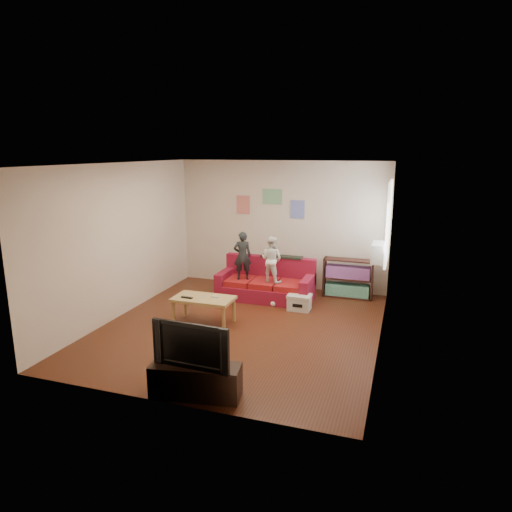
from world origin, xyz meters
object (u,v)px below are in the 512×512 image
(file_box, at_px, (299,302))
(child_b, at_px, (272,259))
(coffee_table, at_px, (203,301))
(bookshelf, at_px, (348,280))
(child_a, at_px, (242,256))
(sofa, at_px, (267,284))
(tv_stand, at_px, (196,381))
(television, at_px, (194,343))

(file_box, bearing_deg, child_b, 152.73)
(coffee_table, bearing_deg, file_box, 39.60)
(child_b, distance_m, file_box, 1.00)
(child_b, xyz_separation_m, coffee_table, (-0.76, -1.50, -0.45))
(child_b, relative_size, bookshelf, 0.92)
(child_b, height_order, file_box, child_b)
(child_b, height_order, coffee_table, child_b)
(child_a, distance_m, file_box, 1.48)
(sofa, relative_size, child_a, 1.95)
(sofa, xyz_separation_m, tv_stand, (0.29, -3.87, -0.07))
(sofa, bearing_deg, child_b, -47.95)
(sofa, height_order, child_a, child_a)
(sofa, bearing_deg, television, -85.65)
(sofa, distance_m, file_box, 0.94)
(child_a, distance_m, bookshelf, 2.18)
(child_a, xyz_separation_m, television, (0.75, -3.71, -0.18))
(sofa, bearing_deg, tv_stand, -85.65)
(sofa, height_order, file_box, sofa)
(child_b, xyz_separation_m, bookshelf, (1.39, 0.73, -0.49))
(sofa, height_order, bookshelf, sofa)
(coffee_table, xyz_separation_m, bookshelf, (2.16, 2.23, -0.05))
(child_b, relative_size, file_box, 2.09)
(child_b, height_order, tv_stand, child_b)
(sofa, xyz_separation_m, television, (0.29, -3.87, 0.41))
(sofa, distance_m, child_a, 0.77)
(bookshelf, distance_m, television, 4.62)
(tv_stand, bearing_deg, file_box, 72.21)
(sofa, distance_m, coffee_table, 1.78)
(child_a, bearing_deg, child_b, 155.07)
(coffee_table, height_order, television, television)
(bookshelf, xyz_separation_m, file_box, (-0.75, -1.06, -0.20))
(bookshelf, height_order, tv_stand, bookshelf)
(coffee_table, height_order, file_box, coffee_table)
(child_a, height_order, coffee_table, child_a)
(file_box, height_order, tv_stand, tv_stand)
(coffee_table, bearing_deg, child_a, 83.71)
(child_b, bearing_deg, television, 107.31)
(child_a, height_order, file_box, child_a)
(child_a, xyz_separation_m, child_b, (0.60, 0.00, -0.03))
(coffee_table, distance_m, bookshelf, 3.10)
(file_box, height_order, television, television)
(coffee_table, xyz_separation_m, tv_stand, (0.91, -2.21, -0.19))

